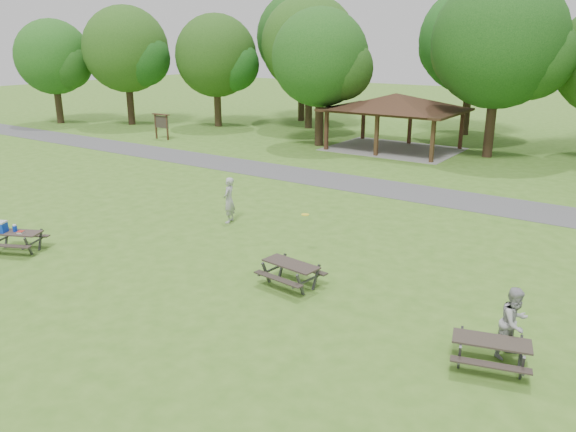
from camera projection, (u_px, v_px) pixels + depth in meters
The scene contains 18 objects.
ground at pixel (187, 283), 17.12m from camera, with size 160.00×160.00×0.00m, color #437220.
asphalt_path at pixel (384, 188), 28.14m from camera, with size 120.00×3.20×0.02m, color #4C4B4E.
pavilion at pixel (396, 104), 37.26m from camera, with size 8.60×7.01×3.76m.
notice_board at pixel (161, 122), 41.67m from camera, with size 1.60×0.30×1.88m.
tree_row_a at pixel (127, 52), 47.66m from camera, with size 7.56×7.20×9.97m.
tree_row_b at pixel (217, 58), 46.79m from camera, with size 7.14×6.80×9.28m.
tree_row_c at pixel (310, 48), 45.51m from camera, with size 8.19×7.80×10.67m.
tree_row_d at pixel (322, 61), 37.94m from camera, with size 6.93×6.60×9.27m.
tree_row_e at pixel (500, 46), 33.67m from camera, with size 8.40×8.00×11.02m.
tree_deep_a at pixel (303, 40), 49.71m from camera, with size 8.40×8.00×11.38m.
tree_deep_b at pixel (474, 43), 42.09m from camera, with size 8.40×8.00×11.13m.
tree_flank_left at pixel (54, 59), 48.72m from camera, with size 6.72×6.40×8.93m.
picnic_table_near at pixel (11, 233), 19.52m from camera, with size 2.13×1.97×1.19m.
picnic_table_middle at pixel (291, 269), 16.77m from camera, with size 1.91×1.60×0.76m.
picnic_table_far at pixel (491, 347), 12.54m from camera, with size 1.99×1.75×0.73m.
frisbee_in_flight at pixel (305, 215), 18.66m from camera, with size 0.28×0.28×0.02m.
frisbee_thrower at pixel (229, 200), 22.63m from camera, with size 0.68×0.45×1.86m, color #A5A5A8.
frisbee_catcher at pixel (514, 323), 12.93m from camera, with size 0.84×0.65×1.73m, color #A09FA2.
Camera 1 is at (11.42, -11.23, 7.09)m, focal length 35.00 mm.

